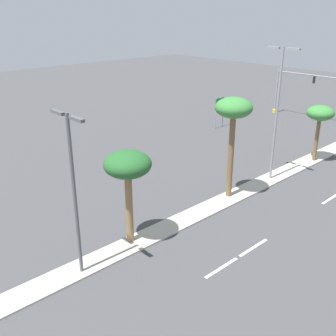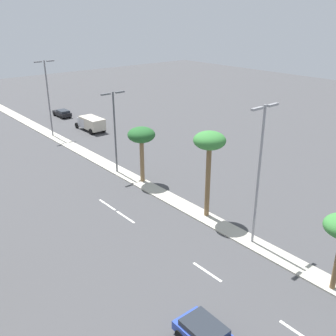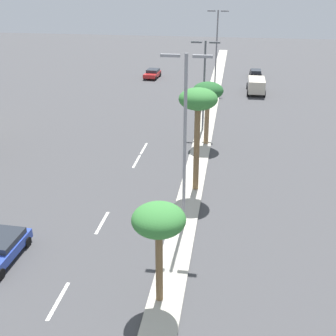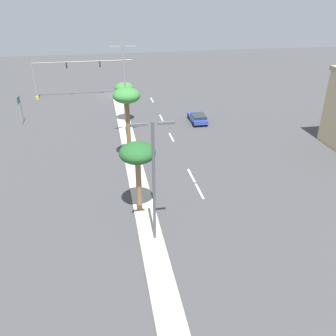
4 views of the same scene
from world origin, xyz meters
The scene contains 15 objects.
ground_plane centered at (0.00, 36.61, 0.00)m, with size 160.00×160.00×0.00m, color #424244.
median_curb centered at (0.00, 47.07, 0.06)m, with size 1.80×94.15×0.12m, color #B7B2A3.
lane_stripe_center centered at (-5.44, 4.00, 0.01)m, with size 0.20×2.80×0.01m, color silver.
lane_stripe_rear centered at (-5.44, 13.25, 0.01)m, with size 0.20×2.80×0.01m, color silver.
lane_stripe_far centered at (-5.44, 20.79, 0.01)m, with size 0.20×2.80×0.01m, color silver.
lane_stripe_leading centered at (-5.44, 31.13, 0.01)m, with size 0.20×2.80×0.01m, color silver.
lane_stripe_inboard centered at (-5.44, 34.24, 0.01)m, with size 0.20×2.80×0.01m, color silver.
traffic_signal_gantry centered at (9.20, 0.01, 4.11)m, with size 16.48×0.53×6.22m.
directional_road_sign centered at (13.88, 11.76, 2.73)m, with size 0.10×1.57×3.75m.
palm_tree_left centered at (-0.31, 14.10, 4.71)m, with size 2.57×2.57×5.44m.
palm_tree_near centered at (0.32, 26.54, 6.88)m, with size 2.78×2.78×7.90m.
palm_tree_center centered at (0.39, 36.38, 5.19)m, with size 2.91×2.91×6.06m.
street_lamp_left centered at (0.04, 21.11, 6.57)m, with size 2.90×0.24×11.17m.
street_lamp_far centered at (-0.28, 40.42, 5.56)m, with size 2.90×0.24×9.22m.
sedan_blue_far centered at (-10.10, 16.07, 0.69)m, with size 2.15×4.44×1.25m.
Camera 4 is at (2.76, 61.80, 17.06)m, focal length 38.20 mm.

